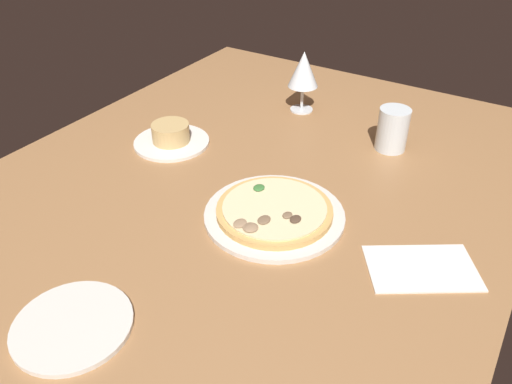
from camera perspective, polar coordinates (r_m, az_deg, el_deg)
The scene contains 7 objects.
dining_table at distance 109.57cm, azimuth -1.89°, elevation -0.86°, with size 150.00×110.00×4.00cm, color #996B42.
pizza_main at distance 100.58cm, azimuth 2.04°, elevation -2.29°, with size 27.76×27.76×3.25cm.
ramekin_on_saucer at distance 127.02cm, azimuth -9.43°, elevation 6.10°, with size 18.39×18.39×5.27cm.
wine_glass_far at distance 139.23cm, azimuth 5.31°, elevation 13.29°, with size 8.07×8.07×16.55cm.
water_glass at distance 126.17cm, azimuth 14.93°, elevation 6.58°, with size 7.32×7.32×10.32cm.
side_plate at distance 85.26cm, azimuth -19.74°, elevation -13.82°, with size 18.32×18.32×0.90cm, color silver.
paper_menu at distance 94.35cm, azimuth 17.95°, elevation -8.04°, with size 11.89×18.70×0.30cm, color white.
Camera 1 is at (-73.81, -50.44, 65.35)cm, focal length 35.94 mm.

